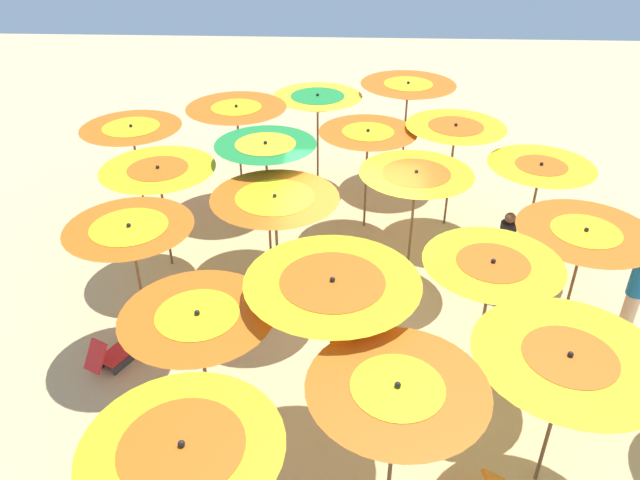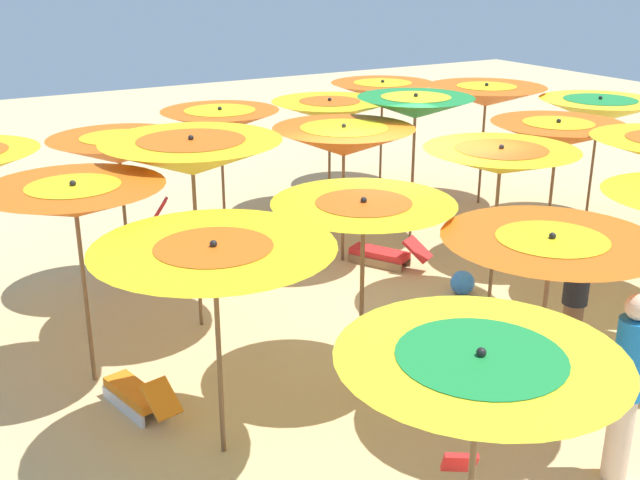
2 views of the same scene
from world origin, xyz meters
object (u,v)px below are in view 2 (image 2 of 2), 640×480
at_px(beach_umbrella_11, 192,157).
at_px(beach_umbrella_13, 415,107).
at_px(beach_umbrella_6, 363,218).
at_px(beach_umbrella_17, 220,121).
at_px(lounger_2, 190,223).
at_px(beachgoer_1, 627,384).
at_px(beach_umbrella_5, 214,263).
at_px(beach_umbrella_19, 382,91).
at_px(beach_umbrella_10, 75,201).
at_px(beach_umbrella_0, 479,383).
at_px(lounger_1, 138,395).
at_px(beachgoer_0, 575,297).
at_px(beach_umbrella_18, 330,111).
at_px(beach_umbrella_7, 500,161).
at_px(beach_umbrella_12, 344,141).
at_px(beach_ball, 462,283).
at_px(beach_umbrella_16, 119,150).
at_px(beach_umbrella_8, 557,135).
at_px(lounger_4, 385,254).
at_px(beach_umbrella_1, 551,254).
at_px(beach_umbrella_9, 599,110).
at_px(beach_umbrella_14, 486,96).

distance_m(beach_umbrella_11, beach_umbrella_13, 4.69).
bearing_deg(beach_umbrella_6, beach_umbrella_17, -96.91).
relative_size(beach_umbrella_11, lounger_2, 2.02).
bearing_deg(beachgoer_1, beach_umbrella_5, 43.63).
bearing_deg(beach_umbrella_19, beach_umbrella_10, 34.64).
xyz_separation_m(beach_umbrella_0, beach_umbrella_11, (-0.08, -5.48, 0.39)).
xyz_separation_m(lounger_1, beachgoer_0, (-4.92, 1.50, 0.64)).
relative_size(beachgoer_0, beachgoer_1, 0.85).
bearing_deg(beach_umbrella_11, beach_umbrella_18, -139.75).
bearing_deg(beach_umbrella_19, beach_umbrella_7, 70.22).
xyz_separation_m(beach_umbrella_0, beach_umbrella_13, (-4.56, -6.89, 0.37)).
xyz_separation_m(beach_umbrella_12, beach_umbrella_17, (1.14, -2.14, 0.06)).
relative_size(beach_umbrella_11, beach_umbrella_19, 1.15).
xyz_separation_m(beach_umbrella_0, beach_ball, (-3.76, -4.52, -1.74)).
xyz_separation_m(beach_umbrella_16, beach_umbrella_17, (-2.19, -1.56, -0.08)).
distance_m(beach_umbrella_6, lounger_2, 6.00).
bearing_deg(beach_umbrella_8, lounger_4, -24.72).
bearing_deg(beach_umbrella_13, beach_umbrella_10, 19.29).
height_order(beach_umbrella_11, beach_ball, beach_umbrella_11).
bearing_deg(beach_umbrella_0, beach_umbrella_1, -145.50).
bearing_deg(beachgoer_1, beach_umbrella_19, -31.74).
height_order(beach_umbrella_9, beachgoer_1, beach_umbrella_9).
distance_m(beach_umbrella_0, beach_umbrella_11, 5.50).
relative_size(beach_umbrella_1, beach_umbrella_14, 0.91).
bearing_deg(beach_umbrella_10, beach_umbrella_8, -178.73).
distance_m(beach_umbrella_11, lounger_1, 3.01).
xyz_separation_m(beach_umbrella_14, beach_umbrella_19, (0.93, -2.13, -0.14)).
bearing_deg(beach_umbrella_19, beachgoer_0, 72.61).
xyz_separation_m(beach_umbrella_9, lounger_2, (6.79, -2.88, -1.84)).
distance_m(beach_umbrella_0, beach_umbrella_13, 8.27).
height_order(beach_umbrella_13, lounger_1, beach_umbrella_13).
xyz_separation_m(beach_umbrella_17, lounger_1, (3.11, 4.84, -1.84)).
height_order(beach_umbrella_18, lounger_2, beach_umbrella_18).
bearing_deg(lounger_4, beach_umbrella_1, 136.27).
xyz_separation_m(beach_umbrella_1, beachgoer_0, (-1.37, -0.80, -1.08)).
xyz_separation_m(beach_umbrella_0, beachgoer_0, (-3.62, -2.34, -1.08)).
xyz_separation_m(beach_umbrella_8, beach_umbrella_12, (2.85, -1.63, -0.09)).
height_order(beach_umbrella_13, beach_umbrella_14, beach_umbrella_13).
bearing_deg(beach_umbrella_10, beach_umbrella_13, -160.71).
bearing_deg(beachgoer_1, lounger_1, 36.37).
distance_m(beach_umbrella_6, beach_umbrella_14, 7.41).
relative_size(beach_umbrella_6, beach_umbrella_18, 1.01).
distance_m(beach_umbrella_8, beach_umbrella_11, 5.76).
bearing_deg(beach_umbrella_5, beach_umbrella_13, -142.05).
distance_m(beach_umbrella_1, beach_umbrella_19, 9.22).
bearing_deg(beachgoer_0, beachgoer_1, -155.07).
height_order(beach_umbrella_14, lounger_2, beach_umbrella_14).
relative_size(beach_umbrella_7, beach_umbrella_18, 1.05).
xyz_separation_m(beach_umbrella_19, beachgoer_1, (3.76, 9.49, -1.00)).
xyz_separation_m(beach_umbrella_12, beach_ball, (-0.81, 2.02, -1.79)).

